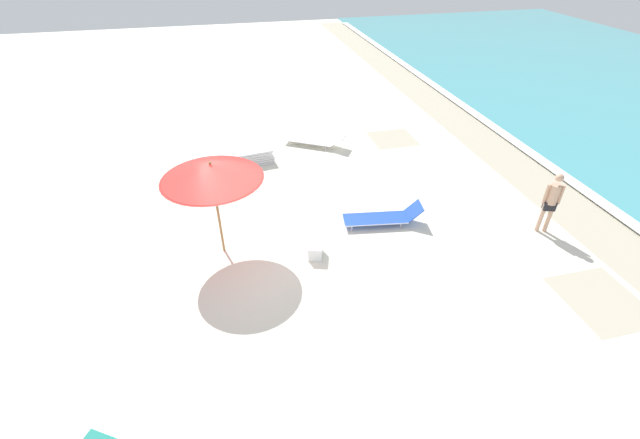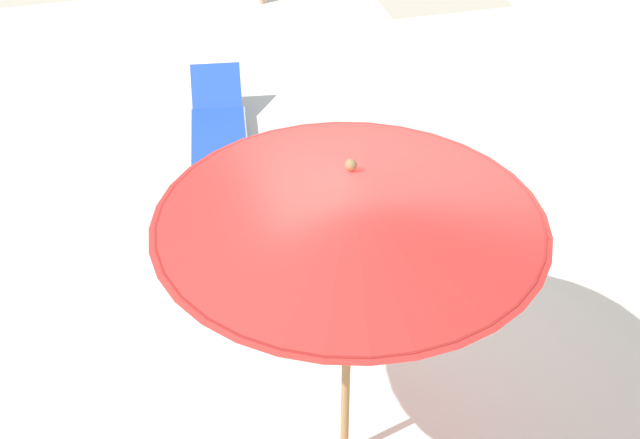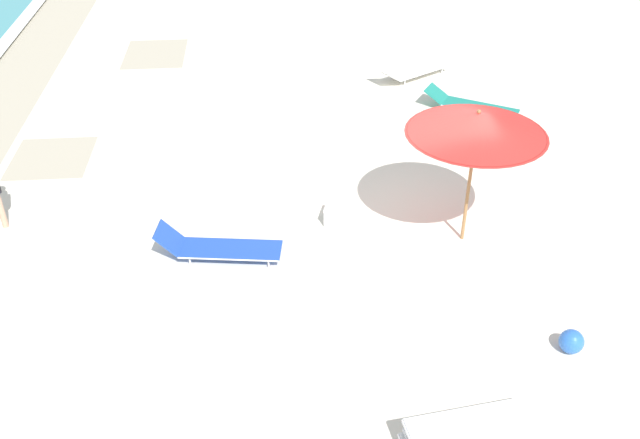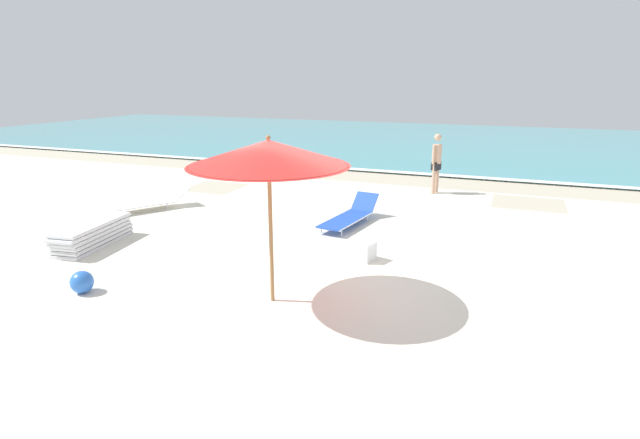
% 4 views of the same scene
% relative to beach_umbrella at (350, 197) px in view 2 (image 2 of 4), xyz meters
% --- Properties ---
extents(ground_plane, '(60.00, 60.00, 0.16)m').
position_rel_beach_umbrella_xyz_m(ground_plane, '(0.67, 0.97, -2.37)').
color(ground_plane, silver).
extents(beach_umbrella, '(2.37, 2.37, 2.55)m').
position_rel_beach_umbrella_xyz_m(beach_umbrella, '(0.00, 0.00, 0.00)').
color(beach_umbrella, '#9E7547').
rests_on(beach_umbrella, ground_plane).
extents(sun_lounger_under_umbrella, '(0.90, 2.21, 0.57)m').
position_rel_beach_umbrella_xyz_m(sun_lounger_under_umbrella, '(-0.19, 4.39, -2.08)').
color(sun_lounger_under_umbrella, blue).
rests_on(sun_lounger_under_umbrella, ground_plane).
extents(cooler_box, '(0.58, 0.48, 0.37)m').
position_rel_beach_umbrella_xyz_m(cooler_box, '(0.76, 2.24, -2.11)').
color(cooler_box, white).
rests_on(cooler_box, ground_plane).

